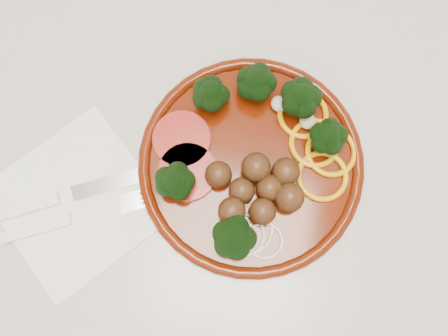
# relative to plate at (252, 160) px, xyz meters

# --- Properties ---
(counter) EXTENTS (2.40, 0.60, 0.90)m
(counter) POSITION_rel_plate_xyz_m (-0.20, -0.00, -0.47)
(counter) COLOR silver
(counter) RESTS_ON ground
(plate) EXTENTS (0.26, 0.26, 0.06)m
(plate) POSITION_rel_plate_xyz_m (0.00, 0.00, 0.00)
(plate) COLOR #491203
(plate) RESTS_ON counter
(napkin) EXTENTS (0.23, 0.23, 0.00)m
(napkin) POSITION_rel_plate_xyz_m (-0.19, -0.07, -0.02)
(napkin) COLOR white
(napkin) RESTS_ON counter
(knife) EXTENTS (0.20, 0.10, 0.01)m
(knife) POSITION_rel_plate_xyz_m (-0.22, -0.07, -0.01)
(knife) COLOR silver
(knife) RESTS_ON napkin
(fork) EXTENTS (0.18, 0.09, 0.01)m
(fork) POSITION_rel_plate_xyz_m (-0.21, -0.10, -0.01)
(fork) COLOR white
(fork) RESTS_ON napkin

